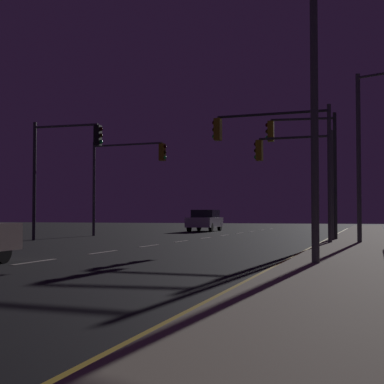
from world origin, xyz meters
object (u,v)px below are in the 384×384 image
(car_oncoming, at_px, (205,220))
(traffic_light_overhead_east, at_px, (296,164))
(traffic_light_far_right, at_px, (276,146))
(street_lamp_across_street, at_px, (366,139))
(traffic_light_near_left, at_px, (125,168))
(traffic_light_far_center, at_px, (63,157))
(street_lamp_mid_block, at_px, (307,69))
(traffic_light_far_left, at_px, (306,152))

(car_oncoming, relative_size, traffic_light_overhead_east, 0.93)
(traffic_light_far_right, bearing_deg, street_lamp_across_street, 1.77)
(traffic_light_near_left, height_order, street_lamp_across_street, street_lamp_across_street)
(car_oncoming, relative_size, traffic_light_near_left, 0.82)
(street_lamp_across_street, bearing_deg, traffic_light_overhead_east, 143.68)
(traffic_light_far_center, height_order, street_lamp_across_street, street_lamp_across_street)
(traffic_light_far_right, distance_m, street_lamp_mid_block, 10.45)
(car_oncoming, distance_m, traffic_light_far_right, 19.10)
(traffic_light_far_center, distance_m, traffic_light_near_left, 5.98)
(traffic_light_far_left, relative_size, street_lamp_mid_block, 0.75)
(car_oncoming, xyz_separation_m, street_lamp_across_street, (11.60, -16.90, 3.41))
(street_lamp_across_street, bearing_deg, traffic_light_near_left, 154.93)
(car_oncoming, distance_m, traffic_light_near_left, 11.26)
(traffic_light_far_center, relative_size, traffic_light_overhead_east, 1.18)
(traffic_light_far_left, bearing_deg, street_lamp_mid_block, -83.43)
(traffic_light_overhead_east, height_order, traffic_light_far_left, traffic_light_far_left)
(car_oncoming, xyz_separation_m, traffic_light_far_right, (8.05, -17.01, 3.27))
(traffic_light_overhead_east, xyz_separation_m, street_lamp_mid_block, (1.90, -12.53, 1.12))
(traffic_light_far_right, distance_m, street_lamp_across_street, 3.56)
(traffic_light_overhead_east, bearing_deg, traffic_light_far_center, -169.27)
(car_oncoming, height_order, traffic_light_far_center, traffic_light_far_center)
(traffic_light_far_center, distance_m, traffic_light_far_left, 11.37)
(traffic_light_near_left, height_order, traffic_light_far_left, traffic_light_far_left)
(traffic_light_overhead_east, bearing_deg, street_lamp_mid_block, -81.36)
(traffic_light_near_left, height_order, street_lamp_mid_block, street_lamp_mid_block)
(traffic_light_far_right, height_order, traffic_light_overhead_east, traffic_light_far_right)
(traffic_light_far_right, relative_size, traffic_light_near_left, 1.01)
(traffic_light_far_center, bearing_deg, traffic_light_overhead_east, 10.73)
(traffic_light_far_left, height_order, street_lamp_mid_block, street_lamp_mid_block)
(traffic_light_overhead_east, bearing_deg, traffic_light_far_left, 53.13)
(traffic_light_overhead_east, bearing_deg, car_oncoming, 120.24)
(traffic_light_far_left, distance_m, street_lamp_across_street, 3.87)
(traffic_light_overhead_east, xyz_separation_m, street_lamp_across_street, (3.07, -2.26, 0.70))
(street_lamp_across_street, height_order, street_lamp_mid_block, street_lamp_mid_block)
(traffic_light_far_center, relative_size, street_lamp_mid_block, 0.75)
(car_oncoming, height_order, traffic_light_far_right, traffic_light_far_right)
(car_oncoming, relative_size, street_lamp_across_street, 0.66)
(street_lamp_across_street, distance_m, street_lamp_mid_block, 10.35)
(traffic_light_far_right, bearing_deg, traffic_light_far_left, 73.05)
(traffic_light_far_center, xyz_separation_m, traffic_light_near_left, (0.52, 5.95, -0.09))
(traffic_light_overhead_east, distance_m, traffic_light_near_left, 10.89)
(traffic_light_far_center, height_order, street_lamp_mid_block, street_lamp_mid_block)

